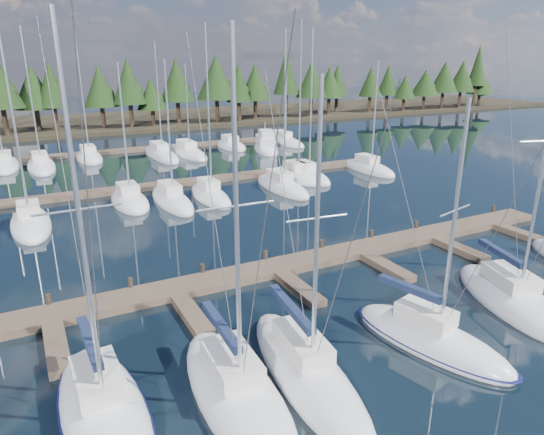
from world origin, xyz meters
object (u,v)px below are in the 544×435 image
main_dock (278,272)px  front_sailboat_4 (430,339)px  front_sailboat_2 (236,392)px  front_sailboat_3 (306,371)px  front_sailboat_5 (512,299)px  motor_yacht_right (266,147)px  front_sailboat_1 (103,410)px

main_dock → front_sailboat_4: bearing=-74.7°
front_sailboat_2 → front_sailboat_3: size_ratio=1.12×
front_sailboat_5 → motor_yacht_right: bearing=79.5°
front_sailboat_2 → motor_yacht_right: 49.46m
front_sailboat_4 → main_dock: bearing=105.3°
front_sailboat_4 → front_sailboat_5: size_ratio=0.74×
front_sailboat_3 → motor_yacht_right: (20.43, 43.73, 0.21)m
main_dock → front_sailboat_1: (-10.89, -7.33, 0.08)m
front_sailboat_1 → front_sailboat_5: bearing=-3.4°
front_sailboat_4 → front_sailboat_3: bearing=174.7°
front_sailboat_2 → front_sailboat_3: bearing=-2.7°
front_sailboat_3 → front_sailboat_5: front_sailboat_5 is taller
front_sailboat_3 → front_sailboat_5: (12.36, 0.21, 0.01)m
front_sailboat_2 → front_sailboat_4: (8.94, -0.69, -0.01)m
front_sailboat_4 → front_sailboat_1: bearing=171.8°
front_sailboat_4 → front_sailboat_5: front_sailboat_5 is taller
front_sailboat_5 → motor_yacht_right: 44.26m
front_sailboat_3 → motor_yacht_right: bearing=65.0°
front_sailboat_1 → front_sailboat_5: 19.83m
front_sailboat_5 → front_sailboat_1: bearing=176.6°
main_dock → front_sailboat_1: bearing=-146.0°
front_sailboat_1 → front_sailboat_3: 7.56m
front_sailboat_1 → front_sailboat_5: (19.80, -1.18, 0.01)m
main_dock → front_sailboat_1: front_sailboat_1 is taller
front_sailboat_5 → front_sailboat_4: bearing=-173.1°
main_dock → front_sailboat_4: size_ratio=3.87×
front_sailboat_3 → front_sailboat_1: bearing=169.4°
front_sailboat_3 → front_sailboat_5: size_ratio=0.81×
front_sailboat_3 → motor_yacht_right: 48.27m
front_sailboat_2 → front_sailboat_5: size_ratio=0.90×
front_sailboat_4 → motor_yacht_right: bearing=72.0°
front_sailboat_1 → front_sailboat_4: 13.57m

